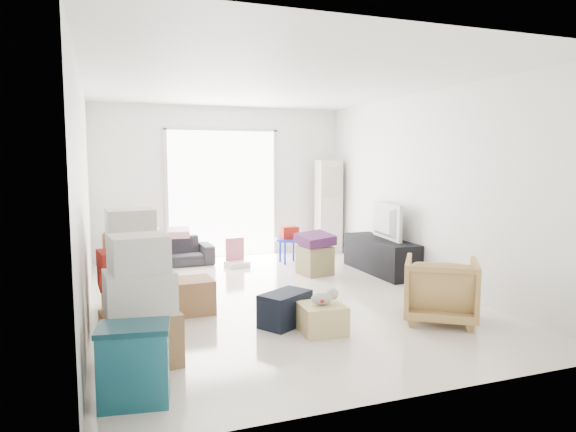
{
  "coord_description": "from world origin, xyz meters",
  "views": [
    {
      "loc": [
        -2.09,
        -6.1,
        1.76
      ],
      "look_at": [
        0.23,
        0.2,
        1.02
      ],
      "focal_mm": 32.0,
      "sensor_mm": 36.0,
      "label": 1
    }
  ],
  "objects_px": {
    "tv_console": "(381,256)",
    "kids_table": "(289,237)",
    "storage_bins": "(134,364)",
    "ottoman": "(315,260)",
    "ac_tower": "(329,207)",
    "sofa": "(164,247)",
    "wood_crate": "(322,318)",
    "television": "(381,235)",
    "armchair": "(441,286)"
  },
  "relations": [
    {
      "from": "tv_console",
      "to": "kids_table",
      "type": "bearing_deg",
      "value": 132.26
    },
    {
      "from": "storage_bins",
      "to": "ottoman",
      "type": "distance_m",
      "value": 4.46
    },
    {
      "from": "ac_tower",
      "to": "sofa",
      "type": "height_order",
      "value": "ac_tower"
    },
    {
      "from": "storage_bins",
      "to": "wood_crate",
      "type": "distance_m",
      "value": 2.12
    },
    {
      "from": "ottoman",
      "to": "ac_tower",
      "type": "bearing_deg",
      "value": 59.11
    },
    {
      "from": "television",
      "to": "ottoman",
      "type": "bearing_deg",
      "value": 84.62
    },
    {
      "from": "tv_console",
      "to": "wood_crate",
      "type": "bearing_deg",
      "value": -131.66
    },
    {
      "from": "ac_tower",
      "to": "kids_table",
      "type": "bearing_deg",
      "value": -147.79
    },
    {
      "from": "kids_table",
      "to": "ottoman",
      "type": "bearing_deg",
      "value": -86.4
    },
    {
      "from": "tv_console",
      "to": "armchair",
      "type": "bearing_deg",
      "value": -105.1
    },
    {
      "from": "television",
      "to": "kids_table",
      "type": "height_order",
      "value": "television"
    },
    {
      "from": "tv_console",
      "to": "armchair",
      "type": "xyz_separation_m",
      "value": [
        -0.64,
        -2.36,
        0.12
      ]
    },
    {
      "from": "ac_tower",
      "to": "armchair",
      "type": "relative_size",
      "value": 2.27
    },
    {
      "from": "ac_tower",
      "to": "tv_console",
      "type": "bearing_deg",
      "value": -88.44
    },
    {
      "from": "ac_tower",
      "to": "armchair",
      "type": "bearing_deg",
      "value": -97.95
    },
    {
      "from": "armchair",
      "to": "wood_crate",
      "type": "bearing_deg",
      "value": 31.31
    },
    {
      "from": "sofa",
      "to": "armchair",
      "type": "relative_size",
      "value": 2.05
    },
    {
      "from": "ottoman",
      "to": "television",
      "type": "bearing_deg",
      "value": -12.08
    },
    {
      "from": "sofa",
      "to": "kids_table",
      "type": "distance_m",
      "value": 2.09
    },
    {
      "from": "ac_tower",
      "to": "wood_crate",
      "type": "xyz_separation_m",
      "value": [
        -1.95,
        -4.09,
        -0.73
      ]
    },
    {
      "from": "ottoman",
      "to": "wood_crate",
      "type": "relative_size",
      "value": 1.0
    },
    {
      "from": "kids_table",
      "to": "wood_crate",
      "type": "xyz_separation_m",
      "value": [
        -0.92,
        -3.44,
        -0.3
      ]
    },
    {
      "from": "wood_crate",
      "to": "ottoman",
      "type": "bearing_deg",
      "value": 68.29
    },
    {
      "from": "armchair",
      "to": "wood_crate",
      "type": "height_order",
      "value": "armchair"
    },
    {
      "from": "armchair",
      "to": "kids_table",
      "type": "height_order",
      "value": "armchair"
    },
    {
      "from": "television",
      "to": "ottoman",
      "type": "distance_m",
      "value": 1.11
    },
    {
      "from": "kids_table",
      "to": "wood_crate",
      "type": "relative_size",
      "value": 1.43
    },
    {
      "from": "television",
      "to": "wood_crate",
      "type": "relative_size",
      "value": 2.2
    },
    {
      "from": "ottoman",
      "to": "wood_crate",
      "type": "height_order",
      "value": "ottoman"
    },
    {
      "from": "ac_tower",
      "to": "sofa",
      "type": "bearing_deg",
      "value": -177.19
    },
    {
      "from": "sofa",
      "to": "ottoman",
      "type": "xyz_separation_m",
      "value": [
        2.09,
        -1.47,
        -0.09
      ]
    },
    {
      "from": "tv_console",
      "to": "armchair",
      "type": "relative_size",
      "value": 2.07
    },
    {
      "from": "tv_console",
      "to": "ottoman",
      "type": "height_order",
      "value": "tv_console"
    },
    {
      "from": "wood_crate",
      "to": "armchair",
      "type": "bearing_deg",
      "value": -4.3
    },
    {
      "from": "ac_tower",
      "to": "wood_crate",
      "type": "bearing_deg",
      "value": -115.52
    },
    {
      "from": "ac_tower",
      "to": "armchair",
      "type": "xyz_separation_m",
      "value": [
        -0.59,
        -4.2,
        -0.49
      ]
    },
    {
      "from": "sofa",
      "to": "armchair",
      "type": "bearing_deg",
      "value": -60.16
    },
    {
      "from": "sofa",
      "to": "storage_bins",
      "type": "distance_m",
      "value": 4.94
    },
    {
      "from": "storage_bins",
      "to": "kids_table",
      "type": "bearing_deg",
      "value": 57.25
    },
    {
      "from": "armchair",
      "to": "sofa",
      "type": "bearing_deg",
      "value": -22.96
    },
    {
      "from": "kids_table",
      "to": "television",
      "type": "bearing_deg",
      "value": -47.74
    },
    {
      "from": "television",
      "to": "armchair",
      "type": "bearing_deg",
      "value": 171.6
    },
    {
      "from": "television",
      "to": "wood_crate",
      "type": "height_order",
      "value": "television"
    },
    {
      "from": "television",
      "to": "storage_bins",
      "type": "height_order",
      "value": "television"
    },
    {
      "from": "ac_tower",
      "to": "storage_bins",
      "type": "bearing_deg",
      "value": -127.43
    },
    {
      "from": "ac_tower",
      "to": "ottoman",
      "type": "bearing_deg",
      "value": -120.89
    },
    {
      "from": "storage_bins",
      "to": "wood_crate",
      "type": "height_order",
      "value": "storage_bins"
    },
    {
      "from": "ac_tower",
      "to": "armchair",
      "type": "distance_m",
      "value": 4.27
    },
    {
      "from": "ac_tower",
      "to": "tv_console",
      "type": "relative_size",
      "value": 1.1
    },
    {
      "from": "tv_console",
      "to": "sofa",
      "type": "bearing_deg",
      "value": 151.46
    }
  ]
}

